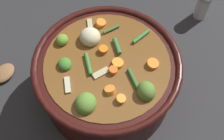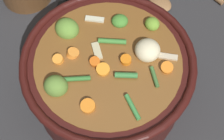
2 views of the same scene
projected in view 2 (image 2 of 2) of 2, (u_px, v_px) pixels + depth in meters
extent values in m
plane|color=#2D2D30|center=(109.00, 92.00, 0.75)|extent=(1.10, 1.10, 0.00)
cylinder|color=#38110F|center=(108.00, 78.00, 0.69)|extent=(0.32, 0.32, 0.14)
torus|color=#38110F|center=(108.00, 61.00, 0.63)|extent=(0.33, 0.33, 0.02)
cylinder|color=brown|center=(108.00, 77.00, 0.68)|extent=(0.28, 0.28, 0.13)
ellipsoid|color=olive|center=(56.00, 86.00, 0.60)|extent=(0.06, 0.05, 0.04)
ellipsoid|color=#458731|center=(120.00, 21.00, 0.67)|extent=(0.04, 0.04, 0.02)
ellipsoid|color=olive|center=(67.00, 29.00, 0.66)|extent=(0.06, 0.06, 0.04)
ellipsoid|color=olive|center=(152.00, 24.00, 0.66)|extent=(0.04, 0.04, 0.02)
cylinder|color=orange|center=(126.00, 61.00, 0.62)|extent=(0.03, 0.03, 0.02)
cylinder|color=orange|center=(95.00, 64.00, 0.62)|extent=(0.03, 0.03, 0.02)
cylinder|color=orange|center=(103.00, 70.00, 0.62)|extent=(0.03, 0.03, 0.02)
cylinder|color=orange|center=(73.00, 54.00, 0.63)|extent=(0.03, 0.02, 0.02)
cylinder|color=orange|center=(88.00, 106.00, 0.58)|extent=(0.04, 0.04, 0.02)
cylinder|color=orange|center=(58.00, 60.00, 0.63)|extent=(0.03, 0.03, 0.02)
cylinder|color=orange|center=(167.00, 68.00, 0.62)|extent=(0.03, 0.03, 0.02)
ellipsoid|color=beige|center=(148.00, 51.00, 0.63)|extent=(0.05, 0.05, 0.04)
cylinder|color=#3E9045|center=(133.00, 107.00, 0.58)|extent=(0.02, 0.05, 0.01)
cylinder|color=#387B3C|center=(126.00, 75.00, 0.61)|extent=(0.04, 0.02, 0.01)
cylinder|color=#3E8335|center=(112.00, 41.00, 0.64)|extent=(0.05, 0.03, 0.01)
cylinder|color=#427135|center=(154.00, 77.00, 0.61)|extent=(0.01, 0.04, 0.01)
cylinder|color=#33722F|center=(77.00, 79.00, 0.60)|extent=(0.05, 0.02, 0.01)
cube|color=beige|center=(95.00, 19.00, 0.67)|extent=(0.04, 0.02, 0.01)
cube|color=beige|center=(168.00, 57.00, 0.63)|extent=(0.04, 0.02, 0.01)
cube|color=beige|center=(97.00, 51.00, 0.63)|extent=(0.01, 0.04, 0.01)
ellipsoid|color=olive|center=(160.00, 3.00, 0.86)|extent=(0.07, 0.08, 0.02)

